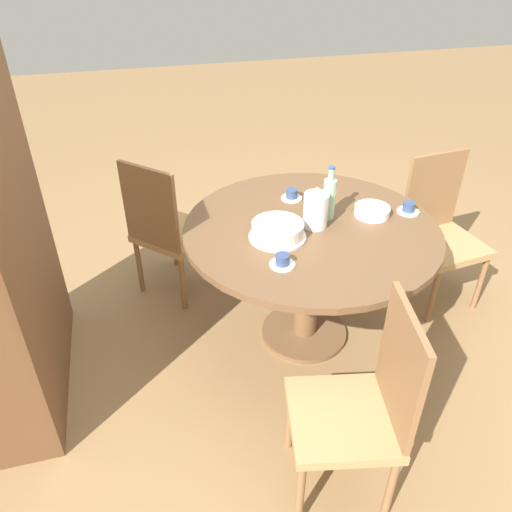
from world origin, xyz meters
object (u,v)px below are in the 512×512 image
(cup_a, at_px, (409,208))
(chair_b, at_px, (167,228))
(chair_c, at_px, (361,406))
(water_bottle, at_px, (329,198))
(cup_b, at_px, (291,195))
(coffee_pot, at_px, (316,209))
(cake_main, at_px, (278,231))
(bookshelf, at_px, (5,252))
(chair_a, at_px, (440,230))
(cup_c, at_px, (282,261))

(cup_a, bearing_deg, chair_b, 63.48)
(chair_c, xyz_separation_m, water_bottle, (1.00, -0.24, 0.39))
(chair_b, relative_size, cup_a, 7.79)
(chair_b, distance_m, cup_b, 0.82)
(coffee_pot, distance_m, water_bottle, 0.12)
(chair_c, relative_size, cake_main, 3.24)
(chair_c, distance_m, cup_a, 1.20)
(chair_c, height_order, cake_main, chair_c)
(cup_a, xyz_separation_m, cup_b, (0.32, 0.57, 0.00))
(chair_b, bearing_deg, water_bottle, -168.75)
(coffee_pot, bearing_deg, cake_main, 103.98)
(water_bottle, bearing_deg, cup_a, -96.90)
(chair_c, distance_m, cup_b, 1.30)
(cup_a, bearing_deg, cup_b, 60.80)
(bookshelf, bearing_deg, cake_main, 85.58)
(chair_a, xyz_separation_m, cup_c, (-0.48, 1.18, 0.29))
(water_bottle, bearing_deg, cup_b, 24.18)
(cake_main, relative_size, cup_b, 2.40)
(cake_main, distance_m, cup_b, 0.43)
(chair_a, distance_m, bookshelf, 2.43)
(cup_c, bearing_deg, water_bottle, -45.57)
(coffee_pot, height_order, cake_main, coffee_pot)
(chair_c, bearing_deg, cake_main, -163.08)
(chair_a, bearing_deg, chair_c, -139.96)
(cake_main, bearing_deg, cup_a, -85.04)
(chair_a, distance_m, cup_b, 0.99)
(chair_c, xyz_separation_m, cup_c, (0.64, 0.13, 0.29))
(cake_main, height_order, cup_b, cake_main)
(chair_b, relative_size, water_bottle, 3.17)
(coffee_pot, relative_size, cake_main, 0.77)
(water_bottle, distance_m, cake_main, 0.35)
(coffee_pot, xyz_separation_m, water_bottle, (0.07, -0.10, 0.02))
(bookshelf, height_order, cake_main, bookshelf)
(chair_c, distance_m, cup_c, 0.71)
(bookshelf, distance_m, cake_main, 1.27)
(bookshelf, relative_size, cake_main, 5.83)
(chair_a, distance_m, chair_c, 1.54)
(cup_a, relative_size, cup_c, 1.00)
(cake_main, distance_m, cup_c, 0.25)
(coffee_pot, height_order, water_bottle, water_bottle)
(chair_a, distance_m, cake_main, 1.20)
(chair_c, bearing_deg, water_bottle, 178.38)
(water_bottle, relative_size, cup_b, 2.46)
(chair_a, relative_size, coffee_pot, 4.22)
(cup_a, bearing_deg, chair_a, -65.07)
(chair_b, bearing_deg, chair_c, 156.61)
(chair_c, relative_size, water_bottle, 3.17)
(bookshelf, bearing_deg, cup_a, 89.11)
(chair_a, relative_size, cup_c, 7.79)
(chair_b, bearing_deg, chair_a, -149.22)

